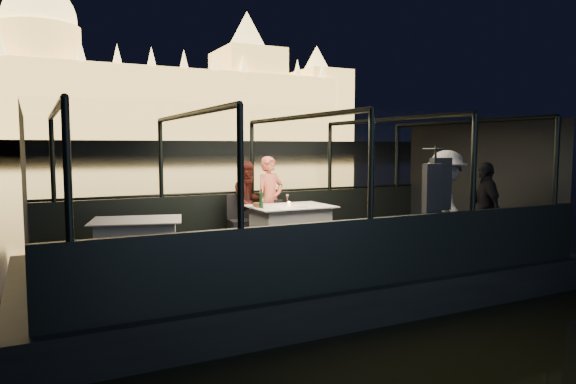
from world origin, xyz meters
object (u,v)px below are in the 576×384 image
passenger_stripe (446,207)px  person_woman_coral (270,203)px  dining_table_central (290,227)px  dining_table_aft (137,240)px  chair_port_right (277,220)px  wine_bottle (261,199)px  chair_port_left (242,221)px  passenger_dark (485,204)px  coat_stand (434,210)px  person_man_maroon (249,203)px

passenger_stripe → person_woman_coral: bearing=53.4°
dining_table_central → dining_table_aft: 2.73m
dining_table_central → chair_port_right: (-0.04, 0.50, 0.06)m
wine_bottle → passenger_stripe: bearing=-38.4°
chair_port_left → dining_table_central: bearing=-38.4°
passenger_dark → wine_bottle: 3.83m
chair_port_right → person_woman_coral: 0.39m
dining_table_aft → passenger_dark: passenger_dark is taller
chair_port_left → coat_stand: (1.77, -3.15, 0.45)m
dining_table_aft → wine_bottle: bearing=2.1°
dining_table_aft → person_man_maroon: person_man_maroon is taller
dining_table_central → passenger_stripe: 2.72m
dining_table_central → passenger_dark: bearing=-34.5°
dining_table_aft → person_woman_coral: person_woman_coral is taller
person_man_maroon → passenger_stripe: (2.27, -2.82, 0.10)m
passenger_stripe → chair_port_right: bearing=55.6°
person_man_maroon → passenger_stripe: bearing=-58.0°
person_man_maroon → passenger_stripe: 3.62m
chair_port_left → passenger_stripe: passenger_stripe is taller
coat_stand → person_woman_coral: (-1.15, 3.25, -0.15)m
dining_table_aft → chair_port_right: (2.69, 0.65, 0.06)m
chair_port_right → person_man_maroon: 0.62m
coat_stand → wine_bottle: 2.95m
person_man_maroon → wine_bottle: (-0.14, -0.92, 0.17)m
dining_table_central → wine_bottle: bearing=-173.0°
person_woman_coral → person_man_maroon: bearing=154.0°
chair_port_left → chair_port_right: chair_port_left is taller
coat_stand → person_man_maroon: 3.69m
dining_table_central → person_woman_coral: person_woman_coral is taller
chair_port_left → dining_table_aft: bearing=-153.0°
passenger_stripe → passenger_dark: (0.96, 0.08, 0.00)m
dining_table_aft → wine_bottle: wine_bottle is taller
dining_table_central → passenger_dark: passenger_dark is taller
dining_table_central → coat_stand: coat_stand is taller
dining_table_aft → wine_bottle: size_ratio=4.02×
person_man_maroon → chair_port_left: bearing=-145.9°
chair_port_right → passenger_dark: size_ratio=0.51×
dining_table_aft → person_woman_coral: bearing=18.7°
dining_table_central → wine_bottle: size_ratio=4.33×
chair_port_left → person_man_maroon: (0.22, 0.19, 0.30)m
dining_table_central → person_woman_coral: bearing=94.5°
dining_table_aft → passenger_stripe: passenger_stripe is taller
dining_table_central → person_woman_coral: size_ratio=0.89×
passenger_stripe → wine_bottle: size_ratio=5.30×
chair_port_left → coat_stand: coat_stand is taller
chair_port_left → wine_bottle: size_ratio=2.77×
dining_table_central → person_woman_coral: (-0.06, 0.75, 0.36)m
passenger_dark → dining_table_central: bearing=-101.7°
dining_table_aft → passenger_dark: bearing=-17.7°
person_woman_coral → person_man_maroon: person_woman_coral is taller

